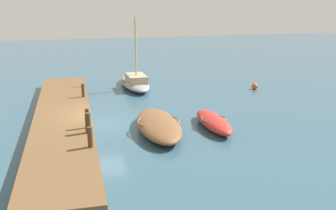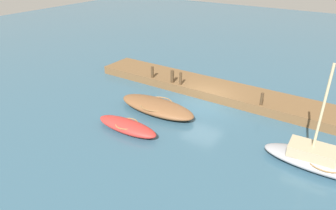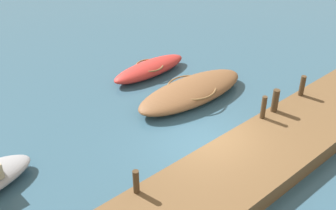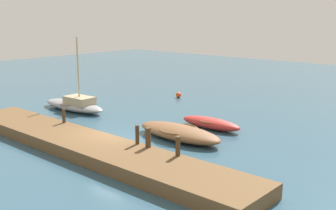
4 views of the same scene
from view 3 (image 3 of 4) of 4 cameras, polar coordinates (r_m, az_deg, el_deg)
The scene contains 8 objects.
ground_plane at distance 15.23m, azimuth 5.08°, elevation -5.74°, with size 84.00×84.00×0.00m, color #33566B.
dock_platform at distance 14.10m, azimuth 10.76°, elevation -8.29°, with size 19.38×2.89×0.62m, color brown.
motorboat_brown at distance 17.78m, azimuth 3.25°, elevation 1.94°, with size 5.53×2.22×0.73m.
rowboat_red at distance 19.72m, azimuth -2.56°, elevation 5.05°, with size 4.06×1.33×0.64m.
mooring_post_west at distance 12.29m, azimuth -4.43°, elevation -10.50°, with size 0.19×0.19×0.81m, color #47331E.
mooring_post_mid_west at distance 15.75m, azimuth 13.05°, elevation -0.31°, with size 0.19×0.19×0.93m, color #47331E.
mooring_post_mid_east at distance 16.27m, azimuth 14.58°, elevation 0.60°, with size 0.26×0.26×0.93m, color #47331E.
mooring_post_east at distance 17.65m, azimuth 18.03°, elevation 2.55°, with size 0.21×0.21×0.87m, color #47331E.
Camera 3 is at (-8.87, -8.08, 9.37)m, focal length 44.18 mm.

